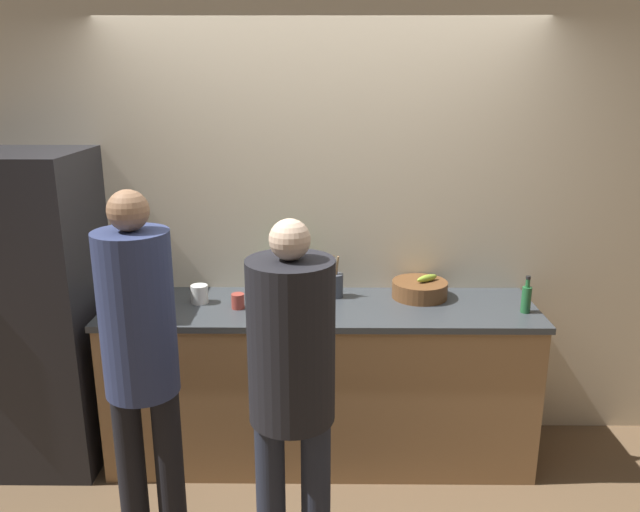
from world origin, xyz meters
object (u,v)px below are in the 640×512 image
refrigerator (33,312)px  bottle_green (526,298)px  fruit_bowl (420,289)px  potted_plant (295,267)px  person_center (292,374)px  utensil_crock (335,285)px  cup_red (238,301)px  person_left (140,352)px  cup_white (199,294)px  bottle_clear (166,301)px

refrigerator → bottle_green: size_ratio=8.70×
fruit_bowl → potted_plant: size_ratio=1.13×
refrigerator → potted_plant: (1.47, 0.24, 0.19)m
person_center → utensil_crock: 1.11m
refrigerator → cup_red: size_ratio=21.49×
utensil_crock → bottle_green: size_ratio=1.20×
person_left → fruit_bowl: 1.65m
bottle_green → cup_white: size_ratio=1.98×
refrigerator → cup_white: bearing=2.8°
bottle_clear → utensil_crock: bearing=18.6°
cup_white → bottle_clear: bearing=-125.4°
person_center → potted_plant: (-0.04, 1.17, 0.10)m
utensil_crock → bottle_clear: utensil_crock is taller
person_left → bottle_green: person_left is taller
fruit_bowl → person_left: bearing=-145.5°
person_left → bottle_clear: 0.63m
person_center → cup_red: person_center is taller
person_left → utensil_crock: size_ratio=7.02×
fruit_bowl → cup_white: (-1.26, -0.10, 0.00)m
fruit_bowl → potted_plant: bearing=173.0°
refrigerator → fruit_bowl: 2.21m
bottle_clear → cup_white: 0.25m
cup_white → cup_red: cup_white is taller
fruit_bowl → utensil_crock: utensil_crock is taller
person_center → cup_white: bearing=120.4°
utensil_crock → bottle_green: 1.06m
refrigerator → potted_plant: refrigerator is taller
bottle_green → person_left: bearing=-159.8°
utensil_crock → potted_plant: (-0.24, 0.09, 0.08)m
cup_red → utensil_crock: bearing=19.6°
person_center → potted_plant: 1.18m
fruit_bowl → bottle_green: size_ratio=1.55×
person_center → fruit_bowl: 1.28m
bottle_green → bottle_clear: bearing=-178.1°
refrigerator → fruit_bowl: bearing=3.9°
fruit_bowl → cup_white: 1.27m
cup_white → potted_plant: potted_plant is taller
refrigerator → person_center: 1.78m
person_center → potted_plant: bearing=92.1°
bottle_clear → cup_white: bearing=54.6°
cup_white → person_left: bearing=-96.6°
cup_white → potted_plant: 0.57m
person_left → bottle_green: size_ratio=8.40×
person_left → bottle_clear: (-0.05, 0.63, 0.01)m
refrigerator → utensil_crock: size_ratio=7.27×
bottle_green → cup_red: bottle_green is taller
bottle_green → fruit_bowl: bearing=156.3°
person_center → potted_plant: size_ratio=5.85×
potted_plant → person_center: bearing=-87.9°
utensil_crock → bottle_green: utensil_crock is taller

